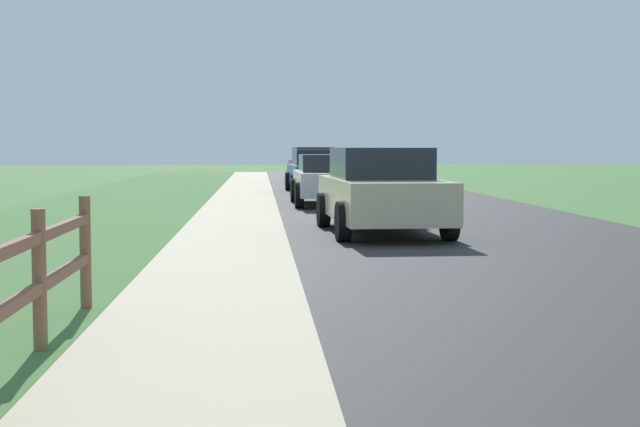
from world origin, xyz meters
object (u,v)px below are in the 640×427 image
at_px(parked_car_blue, 318,170).
at_px(parked_car_red, 313,164).
at_px(parked_suv_beige, 381,191).
at_px(parked_car_silver, 331,179).

xyz_separation_m(parked_car_blue, parked_car_red, (0.43, 10.28, 0.03)).
bearing_deg(parked_car_blue, parked_suv_beige, -89.36).
relative_size(parked_car_blue, parked_car_red, 1.06).
height_order(parked_car_silver, parked_car_red, parked_car_red).
relative_size(parked_suv_beige, parked_car_red, 1.08).
distance_m(parked_suv_beige, parked_car_blue, 15.72).
distance_m(parked_car_blue, parked_car_red, 10.28).
relative_size(parked_car_silver, parked_car_blue, 0.96).
bearing_deg(parked_car_red, parked_car_silver, -91.71).
height_order(parked_suv_beige, parked_car_red, parked_car_red).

